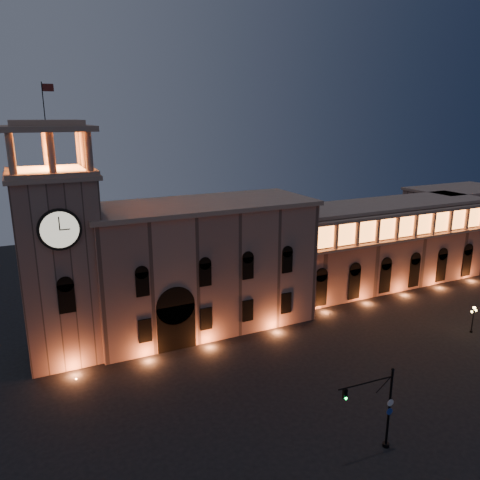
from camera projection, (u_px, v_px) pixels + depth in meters
The scene contains 7 objects.
ground at pixel (298, 400), 48.97m from camera, with size 160.00×160.00×0.00m, color black.
government_building at pixel (202, 265), 64.94m from camera, with size 30.80×12.80×17.60m.
clock_tower at pixel (60, 258), 55.43m from camera, with size 9.80×9.80×32.40m.
colonnade_wing at pixel (381, 243), 81.31m from camera, with size 40.60×11.50×14.50m.
secondary_building at pixel (457, 224), 97.57m from camera, with size 20.00×12.00×14.00m, color #866256.
traffic_light at pixel (380, 409), 40.71m from camera, with size 5.76×0.75×7.91m.
street_lamp_near at pixel (473, 317), 63.68m from camera, with size 1.34×0.39×3.85m.
Camera 1 is at (-24.16, -36.08, 28.86)m, focal length 35.00 mm.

